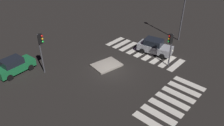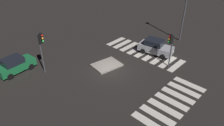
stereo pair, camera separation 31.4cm
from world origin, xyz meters
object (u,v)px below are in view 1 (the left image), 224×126
at_px(car_silver, 155,47).
at_px(street_lamp, 185,0).
at_px(car_green, 15,66).
at_px(traffic_light_west, 41,44).
at_px(traffic_light_east, 170,43).
at_px(traffic_island, 107,65).

bearing_deg(car_silver, street_lamp, 75.08).
bearing_deg(car_green, traffic_light_west, -53.13).
bearing_deg(car_green, traffic_light_east, -47.81).
bearing_deg(traffic_island, car_green, 139.95).
relative_size(car_silver, traffic_light_east, 1.13).
bearing_deg(traffic_light_east, car_silver, -82.00).
relative_size(traffic_island, car_green, 0.83).
distance_m(car_silver, traffic_light_east, 3.77).
relative_size(car_silver, traffic_light_west, 0.98).
bearing_deg(street_lamp, car_green, 154.72).
bearing_deg(traffic_light_east, traffic_light_west, -3.49).
relative_size(car_green, traffic_light_west, 0.92).
height_order(traffic_light_west, street_lamp, street_lamp).
bearing_deg(traffic_island, traffic_light_east, -48.18).
xyz_separation_m(car_green, traffic_light_west, (2.11, -2.41, 2.51)).
bearing_deg(car_silver, traffic_island, -121.05).
relative_size(traffic_light_west, traffic_light_east, 1.15).
xyz_separation_m(car_silver, traffic_light_west, (-11.47, 6.17, 2.47)).
xyz_separation_m(traffic_island, car_green, (-7.46, 6.27, 0.76)).
bearing_deg(street_lamp, traffic_island, 166.71).
xyz_separation_m(traffic_island, street_lamp, (11.63, -2.75, 5.50)).
bearing_deg(traffic_light_west, street_lamp, 23.91).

